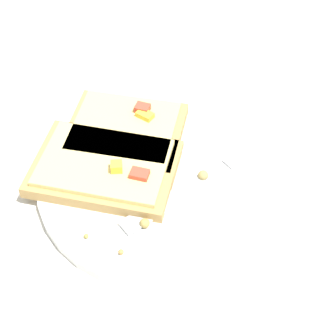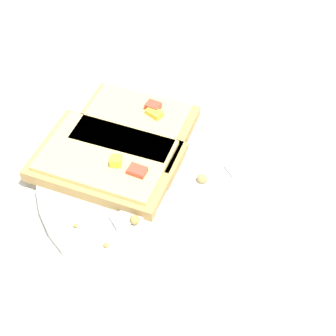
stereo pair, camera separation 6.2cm
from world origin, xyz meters
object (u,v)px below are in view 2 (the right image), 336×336
(pizza_slice_corner, at_px, (133,127))
(plate, at_px, (168,177))
(knife, at_px, (221,176))
(pizza_slice_main, at_px, (106,160))
(fork, at_px, (168,155))

(pizza_slice_corner, bearing_deg, plate, 142.38)
(knife, distance_m, pizza_slice_main, 0.13)
(plate, distance_m, knife, 0.06)
(knife, height_order, pizza_slice_corner, pizza_slice_corner)
(pizza_slice_main, bearing_deg, fork, 32.91)
(fork, relative_size, knife, 0.93)
(pizza_slice_main, relative_size, pizza_slice_corner, 1.10)
(fork, xyz_separation_m, pizza_slice_main, (-0.04, -0.06, 0.01))
(knife, xyz_separation_m, pizza_slice_main, (-0.10, -0.08, 0.01))
(fork, distance_m, knife, 0.07)
(plate, height_order, knife, knife)
(fork, bearing_deg, knife, 126.58)
(fork, xyz_separation_m, knife, (0.06, 0.02, 0.00))
(plate, bearing_deg, fork, 136.25)
(fork, bearing_deg, pizza_slice_corner, -67.81)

